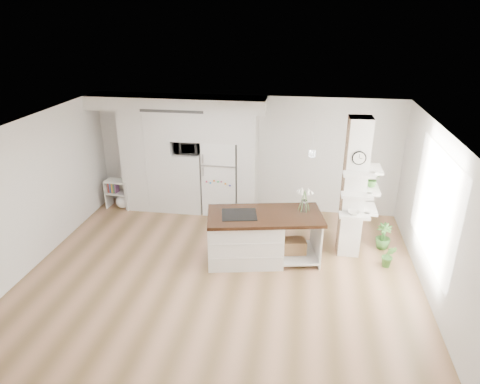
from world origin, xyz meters
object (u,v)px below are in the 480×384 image
Objects in this scene: kitchen_island at (251,236)px; bookshelf at (120,196)px; refrigerator at (221,176)px; floor_plant_a at (389,256)px.

bookshelf is (-3.43, 1.86, -0.19)m from kitchen_island.
kitchen_island is at bearing -24.20° from bookshelf.
refrigerator is 2.52m from bookshelf.
bookshelf is 1.52× the size of floor_plant_a.
kitchen_island reaches higher than bookshelf.
floor_plant_a is at bearing -8.59° from kitchen_island.
kitchen_island is 4.92× the size of floor_plant_a.
bookshelf is 6.22m from floor_plant_a.
kitchen_island reaches higher than floor_plant_a.
refrigerator reaches higher than kitchen_island.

